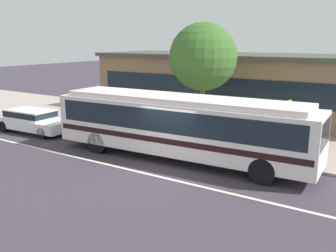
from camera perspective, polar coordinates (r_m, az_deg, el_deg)
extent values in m
plane|color=#3C3440|center=(15.43, -0.62, -6.62)|extent=(120.00, 120.00, 0.00)
cube|color=#A5958B|center=(21.22, 9.69, -1.16)|extent=(60.00, 8.00, 0.12)
cube|color=silver|center=(14.81, -2.35, -7.47)|extent=(56.00, 0.16, 0.01)
cube|color=white|center=(16.31, 1.80, -0.05)|extent=(11.92, 3.02, 2.15)
cube|color=white|center=(16.09, 1.83, 4.10)|extent=(10.96, 2.68, 0.24)
cube|color=#19232D|center=(16.22, 1.81, 1.43)|extent=(11.21, 3.01, 0.95)
cube|color=black|center=(16.40, 1.79, -1.36)|extent=(11.68, 3.03, 0.24)
cube|color=#19232D|center=(14.46, 22.68, -1.02)|extent=(0.22, 2.15, 1.03)
cylinder|color=black|center=(16.16, 16.31, -4.37)|extent=(1.01, 0.33, 1.00)
cylinder|color=black|center=(14.17, 14.14, -6.69)|extent=(1.01, 0.33, 1.00)
cylinder|color=black|center=(19.42, -6.54, -1.03)|extent=(1.01, 0.33, 1.00)
cylinder|color=black|center=(17.80, -10.69, -2.48)|extent=(1.01, 0.33, 1.00)
cube|color=white|center=(22.71, -19.72, 0.37)|extent=(4.85, 2.05, 0.55)
cube|color=white|center=(22.79, -20.21, 1.73)|extent=(2.74, 1.73, 0.50)
cube|color=#19232D|center=(22.79, -20.21, 1.79)|extent=(2.79, 1.75, 0.32)
cylinder|color=black|center=(22.13, -15.46, -0.17)|extent=(0.65, 0.25, 0.64)
cylinder|color=black|center=(21.07, -18.58, -1.03)|extent=(0.65, 0.25, 0.64)
cylinder|color=black|center=(24.45, -20.63, 0.69)|extent=(0.65, 0.25, 0.64)
cylinder|color=black|center=(23.50, -23.66, -0.05)|extent=(0.65, 0.25, 0.64)
cylinder|color=#273D2E|center=(19.75, 4.58, -0.55)|extent=(0.14, 0.14, 0.89)
cylinder|color=#273D2E|center=(19.89, 4.80, -0.46)|extent=(0.14, 0.14, 0.89)
cylinder|color=#4E575A|center=(19.66, 4.73, 1.58)|extent=(0.34, 0.34, 0.58)
sphere|color=tan|center=(19.59, 4.75, 2.72)|extent=(0.21, 0.21, 0.21)
cylinder|color=gray|center=(16.67, 17.57, -0.80)|extent=(0.08, 0.08, 2.51)
cube|color=yellow|center=(16.47, 17.82, 2.78)|extent=(0.13, 0.44, 0.56)
cylinder|color=brown|center=(20.65, 5.22, 2.88)|extent=(0.29, 0.29, 2.90)
sphere|color=#376426|center=(20.35, 5.38, 10.44)|extent=(3.63, 3.63, 3.63)
cube|color=#806448|center=(26.47, 10.51, 5.89)|extent=(19.55, 6.47, 4.01)
cube|color=#19232D|center=(23.50, 7.45, 5.61)|extent=(17.99, 0.04, 1.44)
cube|color=#41453B|center=(26.30, 10.70, 10.48)|extent=(19.95, 6.87, 0.24)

